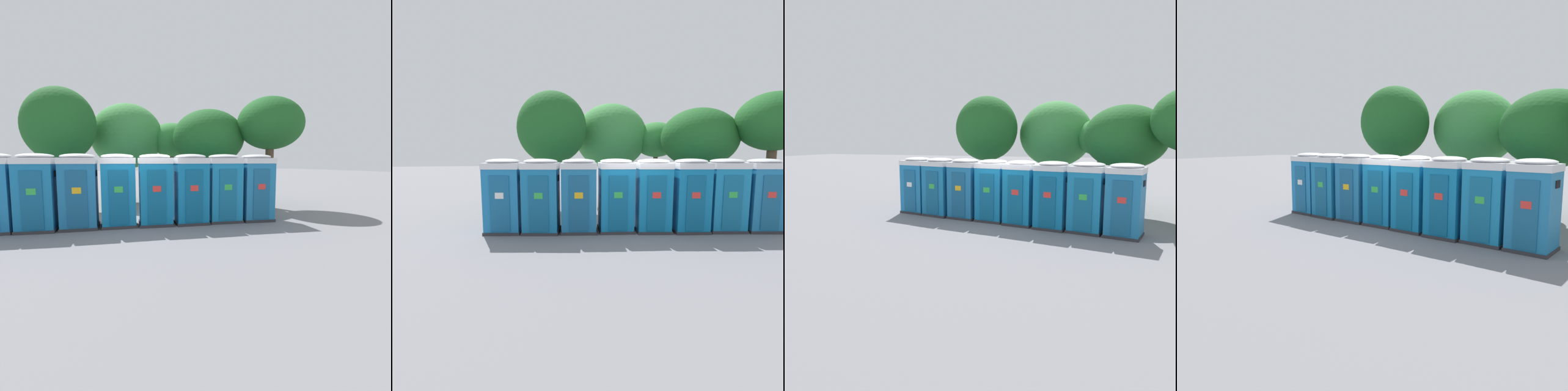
{
  "view_description": "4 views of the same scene",
  "coord_description": "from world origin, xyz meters",
  "views": [
    {
      "loc": [
        -2.54,
        -10.81,
        2.31
      ],
      "look_at": [
        2.05,
        -0.59,
        1.02
      ],
      "focal_mm": 28.0,
      "sensor_mm": 36.0,
      "label": 1
    },
    {
      "loc": [
        -3.84,
        -10.12,
        2.71
      ],
      "look_at": [
        -1.63,
        0.11,
        1.27
      ],
      "focal_mm": 28.0,
      "sensor_mm": 36.0,
      "label": 2
    },
    {
      "loc": [
        3.88,
        -14.83,
        3.31
      ],
      "look_at": [
        -1.24,
        0.03,
        1.02
      ],
      "focal_mm": 35.0,
      "sensor_mm": 36.0,
      "label": 3
    },
    {
      "loc": [
        5.43,
        -12.1,
        2.96
      ],
      "look_at": [
        -1.18,
        0.02,
        1.04
      ],
      "focal_mm": 35.0,
      "sensor_mm": 36.0,
      "label": 4
    }
  ],
  "objects": [
    {
      "name": "street_tree_2",
      "position": [
        3.31,
        5.45,
        3.42
      ],
      "size": [
        2.45,
        2.45,
        4.38
      ],
      "color": "brown",
      "rests_on": "ground"
    },
    {
      "name": "street_tree_4",
      "position": [
        6.78,
        1.22,
        4.02
      ],
      "size": [
        3.17,
        3.17,
        5.31
      ],
      "color": "brown",
      "rests_on": "ground"
    },
    {
      "name": "street_tree_0",
      "position": [
        0.97,
        6.15,
        3.61
      ],
      "size": [
        3.87,
        3.87,
        5.37
      ],
      "color": "#4C3826",
      "rests_on": "ground"
    },
    {
      "name": "portapotty_1",
      "position": [
        -3.21,
        0.35,
        1.28
      ],
      "size": [
        1.47,
        1.44,
        2.54
      ],
      "color": "#2D2D33",
      "rests_on": "ground"
    },
    {
      "name": "portapotty_2",
      "position": [
        -1.94,
        0.16,
        1.28
      ],
      "size": [
        1.42,
        1.4,
        2.54
      ],
      "color": "#2D2D33",
      "rests_on": "ground"
    },
    {
      "name": "ground_plane",
      "position": [
        0.0,
        0.0,
        0.0
      ],
      "size": [
        120.0,
        120.0,
        0.0
      ],
      "primitive_type": "plane",
      "color": "slate"
    },
    {
      "name": "portapotty_6",
      "position": [
        3.13,
        -0.77,
        1.28
      ],
      "size": [
        1.45,
        1.43,
        2.54
      ],
      "color": "#2D2D33",
      "rests_on": "ground"
    },
    {
      "name": "portapotty_3",
      "position": [
        -0.66,
        -0.03,
        1.28
      ],
      "size": [
        1.35,
        1.36,
        2.54
      ],
      "color": "#2D2D33",
      "rests_on": "ground"
    },
    {
      "name": "portapotty_4",
      "position": [
        0.59,
        -0.32,
        1.28
      ],
      "size": [
        1.38,
        1.4,
        2.54
      ],
      "color": "#2D2D33",
      "rests_on": "ground"
    },
    {
      "name": "portapotty_0",
      "position": [
        -4.47,
        0.65,
        1.28
      ],
      "size": [
        1.44,
        1.42,
        2.54
      ],
      "color": "#2D2D33",
      "rests_on": "ground"
    },
    {
      "name": "portapotty_5",
      "position": [
        1.85,
        -0.61,
        1.28
      ],
      "size": [
        1.38,
        1.39,
        2.54
      ],
      "color": "#2D2D33",
      "rests_on": "ground"
    },
    {
      "name": "street_tree_3",
      "position": [
        4.43,
        3.09,
        3.43
      ],
      "size": [
        3.57,
        3.57,
        4.83
      ],
      "color": "brown",
      "rests_on": "ground"
    },
    {
      "name": "portapotty_7",
      "position": [
        4.39,
        -1.06,
        1.28
      ],
      "size": [
        1.42,
        1.42,
        2.54
      ],
      "color": "#2D2D33",
      "rests_on": "ground"
    },
    {
      "name": "street_tree_1",
      "position": [
        -2.41,
        4.48,
        3.88
      ],
      "size": [
        3.24,
        3.24,
        5.58
      ],
      "color": "brown",
      "rests_on": "ground"
    }
  ]
}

